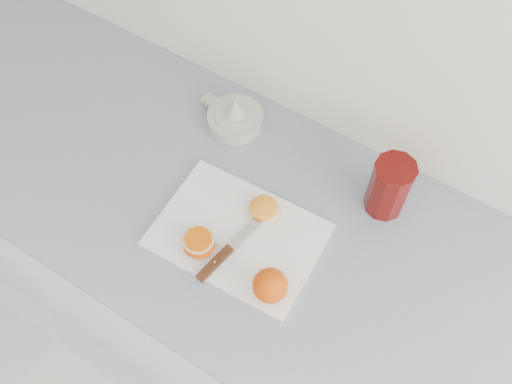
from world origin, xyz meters
TOP-DOWN VIEW (x-y plane):
  - counter at (0.16, 1.70)m, footprint 2.43×0.64m
  - cutting_board at (0.14, 1.64)m, footprint 0.35×0.26m
  - whole_orange at (0.26, 1.57)m, footprint 0.07×0.07m
  - half_orange at (0.09, 1.57)m, footprint 0.07×0.07m
  - squeezed_shell at (0.15, 1.72)m, footprint 0.06×0.06m
  - paring_knife at (0.14, 1.58)m, footprint 0.05×0.21m
  - citrus_juicer at (-0.03, 1.89)m, footprint 0.17×0.13m
  - red_tumbler at (0.36, 1.88)m, footprint 0.09×0.09m

SIDE VIEW (x-z plane):
  - counter at x=0.16m, z-range 0.00..0.89m
  - cutting_board at x=0.14m, z-range 0.89..0.90m
  - paring_knife at x=0.14m, z-range 0.90..0.92m
  - citrus_juicer at x=-0.03m, z-range 0.87..0.96m
  - squeezed_shell at x=0.15m, z-range 0.90..0.93m
  - half_orange at x=0.09m, z-range 0.90..0.94m
  - whole_orange at x=0.26m, z-range 0.90..0.97m
  - red_tumbler at x=0.36m, z-range 0.88..1.03m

